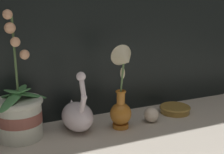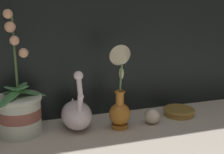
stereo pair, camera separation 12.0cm
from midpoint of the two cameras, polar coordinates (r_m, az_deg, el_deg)
The scene contains 6 objects.
ground_plane at distance 1.15m, azimuth 3.83°, elevation -10.97°, with size 2.80×2.80×0.00m, color #BCB2A3.
orchid_potted_plant at distance 1.18m, azimuth -13.84°, elevation -5.84°, with size 0.19×0.21×0.46m.
swan_figurine at distance 1.21m, azimuth -3.70°, elevation -6.67°, with size 0.12×0.20×0.24m.
blue_vase at distance 1.17m, azimuth 4.59°, elevation -3.11°, with size 0.08×0.11×0.33m.
glass_sphere at distance 1.27m, azimuth 10.06°, elevation -7.11°, with size 0.06×0.06×0.06m.
amber_dish at distance 1.39m, azimuth 14.59°, elevation -6.11°, with size 0.13×0.13×0.03m.
Camera 2 is at (-0.34, -0.98, 0.50)m, focal length 50.00 mm.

